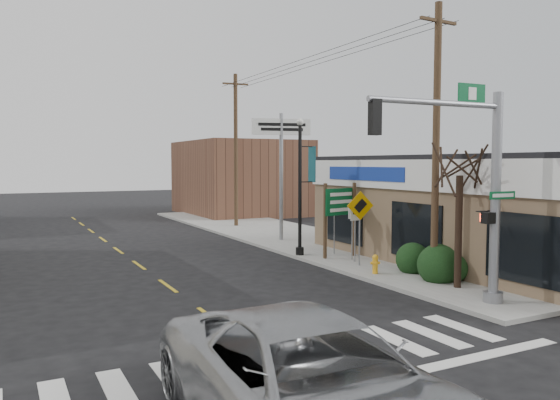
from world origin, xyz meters
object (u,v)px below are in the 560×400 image
guide_sign (340,210)px  utility_pole_near (436,140)px  fire_hydrant (375,263)px  lamp_post (301,176)px  suv (313,386)px  utility_pole_far (236,148)px  traffic_signal_pole (478,175)px  dance_center_sign (281,144)px  bare_tree (460,155)px

guide_sign → utility_pole_near: (0.14, -5.17, 2.58)m
fire_hydrant → lamp_post: lamp_post is taller
suv → lamp_post: 15.37m
suv → lamp_post: (7.36, 13.25, 2.50)m
utility_pole_far → traffic_signal_pole: bearing=-88.6°
lamp_post → utility_pole_near: utility_pole_near is taller
dance_center_sign → utility_pole_far: (0.44, 6.76, -0.06)m
lamp_post → utility_pole_far: 11.30m
guide_sign → dance_center_sign: size_ratio=0.48×
guide_sign → bare_tree: bearing=-102.4°
fire_hydrant → utility_pole_far: 16.26m
dance_center_sign → bare_tree: size_ratio=1.21×
suv → guide_sign: (8.47, 12.02, 1.17)m
traffic_signal_pole → utility_pole_far: bearing=87.4°
lamp_post → utility_pole_far: bearing=77.9°
fire_hydrant → lamp_post: bearing=94.3°
traffic_signal_pole → dance_center_sign: dance_center_sign is taller
guide_sign → lamp_post: lamp_post is taller
suv → dance_center_sign: bearing=65.4°
bare_tree → dance_center_sign: bearing=89.9°
guide_sign → fire_hydrant: 3.74m
fire_hydrant → utility_pole_far: bearing=84.8°
suv → lamp_post: lamp_post is taller
guide_sign → fire_hydrant: (-0.77, -3.31, -1.57)m
bare_tree → utility_pole_near: bearing=92.7°
utility_pole_near → fire_hydrant: bearing=112.8°
guide_sign → utility_pole_near: utility_pole_near is taller
suv → utility_pole_far: utility_pole_far is taller
suv → traffic_signal_pole: size_ratio=1.09×
guide_sign → utility_pole_far: bearing=72.9°
traffic_signal_pole → bare_tree: bearing=58.7°
bare_tree → lamp_post: bearing=100.0°
dance_center_sign → lamp_post: bearing=-93.3°
traffic_signal_pole → fire_hydrant: traffic_signal_pole is taller
traffic_signal_pole → bare_tree: 2.17m
lamp_post → fire_hydrant: bearing=-88.7°
traffic_signal_pole → lamp_post: traffic_signal_pole is taller
lamp_post → bare_tree: size_ratio=1.09×
bare_tree → utility_pole_near: utility_pole_near is taller
guide_sign → utility_pole_far: size_ratio=0.33×
suv → guide_sign: size_ratio=2.12×
utility_pole_near → utility_pole_far: utility_pole_far is taller
dance_center_sign → utility_pole_far: 6.78m
guide_sign → dance_center_sign: (0.21, 5.54, 2.81)m
suv → utility_pole_near: (8.62, 6.85, 3.75)m
traffic_signal_pole → guide_sign: (0.97, 7.90, -1.56)m
bare_tree → traffic_signal_pole: bearing=-123.3°
suv → bare_tree: size_ratio=1.24×
guide_sign → bare_tree: size_ratio=0.58×
suv → utility_pole_far: bearing=71.1°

